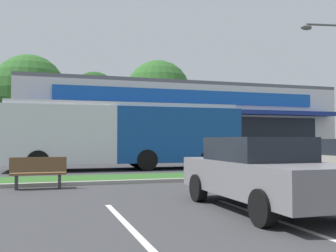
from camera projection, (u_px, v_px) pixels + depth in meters
The scene contains 12 objects.
grass_median at pixel (226, 175), 15.45m from camera, with size 56.00×2.20×0.12m, color #2D5B23.
curb_lip at pixel (241, 178), 14.29m from camera, with size 56.00×0.24×0.12m, color #99968C.
parking_stripe_0 at pixel (130, 228), 6.44m from camera, with size 0.12×4.80×0.01m, color silver.
parking_stripe_1 at pixel (276, 220), 7.08m from camera, with size 0.12×4.80×0.01m, color silver.
storefront_building at pixel (172, 122), 37.88m from camera, with size 28.30×13.03×6.44m.
tree_mid_left at pixel (29, 90), 39.94m from camera, with size 7.29×7.29×10.18m.
tree_mid at pixel (94, 97), 46.08m from camera, with size 6.00×6.00×9.49m.
tree_mid_right at pixel (158, 93), 47.85m from camera, with size 7.89×7.89×11.20m.
city_bus at pixel (125, 134), 19.47m from camera, with size 11.65×2.87×3.25m.
bus_stop_bench at pixel (38, 172), 11.57m from camera, with size 1.60×0.45×0.95m.
car_0 at pixel (289, 149), 29.85m from camera, with size 4.48×1.95×1.55m.
car_3 at pixel (262, 172), 8.20m from camera, with size 1.97×4.63×1.51m.
Camera 1 is at (-6.86, -0.10, 1.45)m, focal length 41.85 mm.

